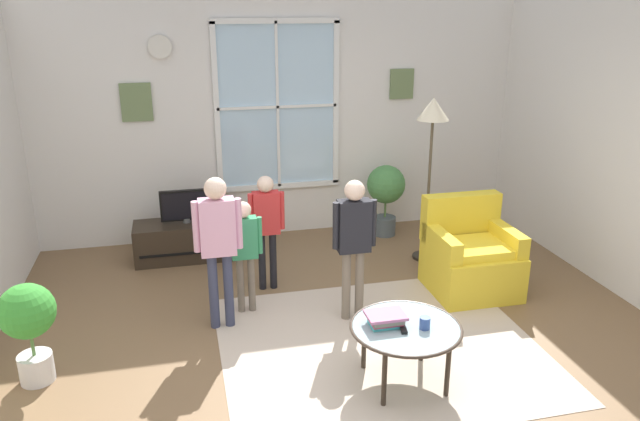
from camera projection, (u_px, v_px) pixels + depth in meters
name	position (u px, v px, depth m)	size (l,w,h in m)	color
ground_plane	(354.00, 368.00, 4.59)	(6.05, 6.48, 0.02)	brown
back_wall	(282.00, 116.00, 6.89)	(5.45, 0.17, 2.74)	silver
area_rug	(379.00, 346.00, 4.86)	(2.49, 2.19, 0.01)	#C6B29E
tv_stand	(188.00, 240.00, 6.47)	(1.11, 0.44, 0.40)	#2D2319
television	(186.00, 206.00, 6.35)	(0.52, 0.08, 0.35)	#4C4C4C
armchair	(470.00, 257.00, 5.72)	(0.76, 0.74, 0.87)	yellow
coffee_table	(406.00, 330.00, 4.28)	(0.79, 0.79, 0.45)	#99B2B7
book_stack	(386.00, 319.00, 4.27)	(0.27, 0.20, 0.09)	#42C0C3
cup	(425.00, 323.00, 4.22)	(0.07, 0.07, 0.09)	#334C8C
remote_near_books	(403.00, 328.00, 4.22)	(0.04, 0.14, 0.02)	black
person_black_shirt	(354.00, 234.00, 5.05)	(0.37, 0.17, 1.24)	#726656
person_pink_shirt	(218.00, 236.00, 4.90)	(0.39, 0.18, 1.30)	#333851
person_red_shirt	(266.00, 219.00, 5.62)	(0.33, 0.15, 1.11)	black
person_green_shirt	(244.00, 244.00, 5.21)	(0.31, 0.14, 1.02)	#726656
potted_plant_by_window	(386.00, 190.00, 7.02)	(0.44, 0.44, 0.83)	#4C565B
potted_plant_corner	(28.00, 321.00, 4.26)	(0.39, 0.39, 0.76)	silver
floor_lamp	(432.00, 126.00, 6.08)	(0.32, 0.32, 1.70)	black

